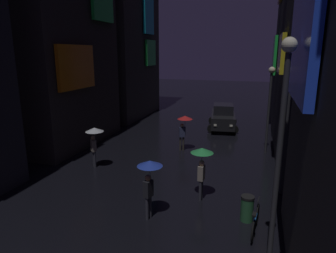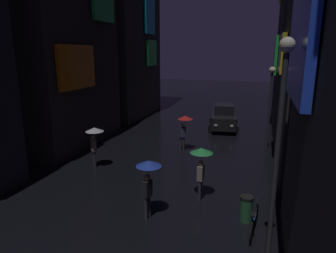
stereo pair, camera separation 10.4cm
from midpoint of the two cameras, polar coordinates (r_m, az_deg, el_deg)
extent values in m
cube|color=#2D2826|center=(20.22, -20.69, 19.83)|extent=(4.00, 7.68, 16.25)
cube|color=orange|center=(17.60, -17.21, 10.75)|extent=(0.20, 3.30, 2.40)
cube|color=#26E54C|center=(28.19, -3.45, 13.83)|extent=(0.20, 2.22, 2.27)
cube|color=#19D8F2|center=(28.01, -3.83, 20.29)|extent=(0.20, 2.17, 3.08)
cube|color=#264CF9|center=(8.38, 23.96, 15.63)|extent=(0.20, 4.35, 3.12)
cube|color=yellow|center=(16.50, 20.63, 12.85)|extent=(0.20, 2.70, 1.91)
cube|color=#232328|center=(25.67, 24.96, 17.32)|extent=(4.00, 8.24, 15.62)
cube|color=#26E54C|center=(25.62, 19.50, 12.67)|extent=(0.20, 3.43, 2.89)
cylinder|color=#2D2D38|center=(16.05, -14.12, -5.91)|extent=(0.12, 0.12, 0.85)
cylinder|color=#2D2D38|center=(15.88, -13.94, -6.11)|extent=(0.12, 0.12, 0.85)
cube|color=gray|center=(15.74, -14.19, -3.53)|extent=(0.40, 0.39, 0.60)
sphere|color=tan|center=(15.62, -14.28, -2.09)|extent=(0.22, 0.22, 0.22)
cylinder|color=gray|center=(15.57, -13.84, -3.50)|extent=(0.09, 0.09, 0.50)
cylinder|color=slate|center=(15.47, -13.92, -2.32)|extent=(0.02, 0.02, 0.77)
cone|color=silver|center=(15.35, -14.02, -0.58)|extent=(0.90, 0.90, 0.20)
cylinder|color=#38332D|center=(18.01, 2.21, -3.29)|extent=(0.12, 0.12, 0.85)
cylinder|color=#38332D|center=(18.04, 2.77, -3.27)|extent=(0.12, 0.12, 0.85)
cube|color=#333859|center=(17.82, 2.51, -1.05)|extent=(0.40, 0.34, 0.60)
sphere|color=beige|center=(17.72, 2.53, 0.23)|extent=(0.22, 0.22, 0.22)
cylinder|color=#333859|center=(17.88, 3.06, -0.84)|extent=(0.09, 0.09, 0.50)
cylinder|color=slate|center=(17.80, 3.07, 0.21)|extent=(0.02, 0.02, 0.77)
cone|color=red|center=(17.69, 3.09, 1.73)|extent=(0.90, 0.90, 0.20)
cylinder|color=#2D2D38|center=(10.94, -4.29, -15.31)|extent=(0.12, 0.12, 0.85)
cylinder|color=#2D2D38|center=(11.06, -3.71, -14.94)|extent=(0.12, 0.12, 0.85)
cube|color=black|center=(10.67, -4.06, -11.72)|extent=(0.30, 0.39, 0.60)
sphere|color=#9E7051|center=(10.49, -4.10, -9.70)|extent=(0.22, 0.22, 0.22)
cylinder|color=black|center=(10.80, -3.70, -11.08)|extent=(0.09, 0.09, 0.50)
cylinder|color=slate|center=(10.66, -3.73, -9.45)|extent=(0.02, 0.02, 0.77)
cone|color=#263FB2|center=(10.48, -3.77, -7.01)|extent=(0.90, 0.90, 0.20)
cylinder|color=#2D2D38|center=(12.21, 5.91, -12.06)|extent=(0.12, 0.12, 0.85)
cylinder|color=#2D2D38|center=(12.36, 6.17, -11.72)|extent=(0.12, 0.12, 0.85)
cube|color=gray|center=(11.99, 6.13, -8.77)|extent=(0.26, 0.36, 0.60)
sphere|color=tan|center=(11.83, 6.18, -6.94)|extent=(0.22, 0.22, 0.22)
cylinder|color=gray|center=(12.14, 6.16, -8.21)|extent=(0.09, 0.09, 0.50)
cylinder|color=slate|center=(12.02, 6.20, -6.74)|extent=(0.02, 0.02, 0.77)
cone|color=green|center=(11.85, 6.27, -4.54)|extent=(0.90, 0.90, 0.20)
torus|color=black|center=(11.15, 16.40, -15.67)|extent=(0.13, 0.72, 0.72)
torus|color=black|center=(10.20, 15.61, -18.61)|extent=(0.13, 0.72, 0.72)
cylinder|color=#1E59A5|center=(10.58, 16.09, -16.24)|extent=(0.15, 1.00, 0.05)
cylinder|color=#1E59A5|center=(10.02, 15.75, -16.92)|extent=(0.04, 0.04, 0.40)
cube|color=black|center=(9.91, 15.83, -15.83)|extent=(0.14, 0.25, 0.06)
cylinder|color=black|center=(10.89, 16.60, -13.15)|extent=(0.08, 0.45, 0.03)
cube|color=black|center=(23.34, 10.28, 1.39)|extent=(2.22, 4.29, 0.90)
cube|color=black|center=(23.18, 10.37, 3.32)|extent=(1.67, 2.02, 0.70)
cylinder|color=black|center=(22.18, 12.34, -0.57)|extent=(0.66, 0.30, 0.64)
cylinder|color=black|center=(22.15, 8.17, -0.40)|extent=(0.66, 0.30, 0.64)
cylinder|color=black|center=(24.76, 12.08, 0.96)|extent=(0.66, 0.30, 0.64)
cylinder|color=black|center=(24.74, 8.35, 1.11)|extent=(0.66, 0.30, 0.64)
cube|color=white|center=(21.34, 11.80, 0.14)|extent=(0.21, 0.09, 0.14)
cube|color=white|center=(21.32, 8.85, 0.26)|extent=(0.21, 0.09, 0.14)
cylinder|color=#2D2D33|center=(8.09, 19.78, -7.83)|extent=(0.14, 0.14, 5.75)
sphere|color=#F9EFCC|center=(7.56, 21.73, 14.26)|extent=(0.36, 0.36, 0.36)
cylinder|color=#2D2D33|center=(18.01, 18.40, 2.21)|extent=(0.14, 0.14, 4.63)
sphere|color=#F9EFCC|center=(17.70, 19.03, 10.15)|extent=(0.36, 0.36, 0.36)
cylinder|color=#265933|center=(11.19, 14.55, -15.04)|extent=(0.44, 0.44, 0.85)
cylinder|color=black|center=(10.97, 14.70, -12.91)|extent=(0.46, 0.46, 0.08)
camera|label=1|loc=(0.05, -90.19, -0.05)|focal=32.00mm
camera|label=2|loc=(0.05, 89.81, 0.05)|focal=32.00mm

